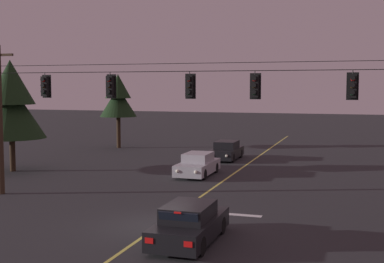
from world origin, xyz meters
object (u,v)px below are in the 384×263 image
object	(u,v)px
tree_verge_far	(118,98)
traffic_light_leftmost	(45,86)
traffic_light_left_inner	(110,86)
car_oncoming_trailing	(226,151)
traffic_light_rightmost	(353,86)
tree_verge_near	(11,103)
car_oncoming_lead	(198,165)
traffic_light_centre	(189,86)
car_waiting_near_lane	(189,224)
traffic_light_right_inner	(255,86)

from	to	relation	value
tree_verge_far	traffic_light_leftmost	bearing A→B (deg)	-73.87
traffic_light_left_inner	tree_verge_far	bearing A→B (deg)	114.82
traffic_light_left_inner	car_oncoming_trailing	xyz separation A→B (m)	(1.68, 15.80, -4.83)
traffic_light_rightmost	tree_verge_near	world-z (taller)	tree_verge_near
car_oncoming_lead	car_oncoming_trailing	world-z (taller)	same
traffic_light_rightmost	car_oncoming_trailing	xyz separation A→B (m)	(-9.11, 15.80, -4.83)
traffic_light_centre	car_oncoming_lead	size ratio (longest dim) A/B	0.28
traffic_light_rightmost	tree_verge_near	distance (m)	21.92
traffic_light_left_inner	tree_verge_far	size ratio (longest dim) A/B	0.19
traffic_light_left_inner	car_oncoming_lead	size ratio (longest dim) A/B	0.28
traffic_light_centre	traffic_light_rightmost	world-z (taller)	same
car_waiting_near_lane	tree_verge_far	bearing A→B (deg)	120.54
traffic_light_left_inner	traffic_light_leftmost	bearing A→B (deg)	180.00
tree_verge_far	traffic_light_right_inner	bearing A→B (deg)	-51.34
traffic_light_centre	car_oncoming_trailing	distance (m)	16.67
car_oncoming_lead	car_oncoming_trailing	distance (m)	7.40
traffic_light_centre	car_waiting_near_lane	bearing A→B (deg)	-72.02
traffic_light_leftmost	car_oncoming_trailing	bearing A→B (deg)	71.84
traffic_light_rightmost	car_waiting_near_lane	distance (m)	8.71
traffic_light_centre	tree_verge_near	distance (m)	15.44
car_waiting_near_lane	tree_verge_far	world-z (taller)	tree_verge_far
traffic_light_centre	car_waiting_near_lane	xyz separation A→B (m)	(1.61, -4.95, -4.83)
car_waiting_near_lane	car_oncoming_trailing	bearing A→B (deg)	100.41
car_oncoming_lead	car_oncoming_trailing	xyz separation A→B (m)	(-0.01, 7.40, 0.00)
traffic_light_left_inner	traffic_light_right_inner	size ratio (longest dim) A/B	1.00
traffic_light_left_inner	traffic_light_right_inner	xyz separation A→B (m)	(6.81, 0.00, 0.00)
traffic_light_left_inner	traffic_light_rightmost	world-z (taller)	same
car_waiting_near_lane	car_oncoming_trailing	size ratio (longest dim) A/B	0.98
traffic_light_rightmost	car_oncoming_lead	size ratio (longest dim) A/B	0.28
traffic_light_rightmost	traffic_light_centre	bearing A→B (deg)	180.00
tree_verge_near	tree_verge_far	bearing A→B (deg)	86.50
car_oncoming_lead	car_oncoming_trailing	bearing A→B (deg)	90.07
traffic_light_left_inner	tree_verge_near	size ratio (longest dim) A/B	0.17
tree_verge_far	tree_verge_near	bearing A→B (deg)	-93.50
traffic_light_right_inner	tree_verge_far	bearing A→B (deg)	128.66
traffic_light_right_inner	car_oncoming_lead	bearing A→B (deg)	121.35
traffic_light_left_inner	tree_verge_near	distance (m)	12.01
traffic_light_centre	traffic_light_right_inner	size ratio (longest dim) A/B	1.00
car_waiting_near_lane	car_oncoming_lead	distance (m)	13.88
car_oncoming_lead	traffic_light_rightmost	bearing A→B (deg)	-42.72
traffic_light_leftmost	tree_verge_near	distance (m)	9.23
traffic_light_centre	traffic_light_rightmost	bearing A→B (deg)	0.00
traffic_light_leftmost	car_oncoming_trailing	world-z (taller)	traffic_light_leftmost
traffic_light_right_inner	car_waiting_near_lane	bearing A→B (deg)	-104.88
car_waiting_near_lane	traffic_light_centre	bearing A→B (deg)	107.98
traffic_light_centre	tree_verge_far	world-z (taller)	tree_verge_far
traffic_light_left_inner	car_oncoming_lead	world-z (taller)	traffic_light_left_inner
traffic_light_left_inner	car_waiting_near_lane	size ratio (longest dim) A/B	0.28
car_oncoming_trailing	tree_verge_far	size ratio (longest dim) A/B	0.67
tree_verge_far	traffic_light_left_inner	bearing A→B (deg)	-65.18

